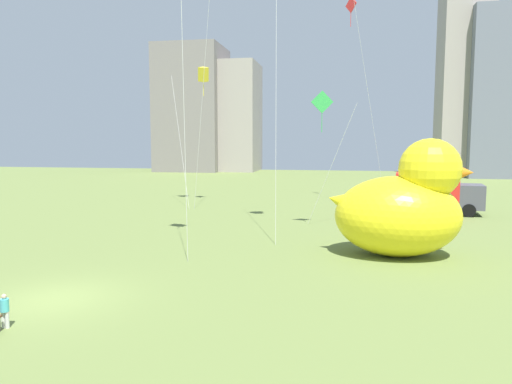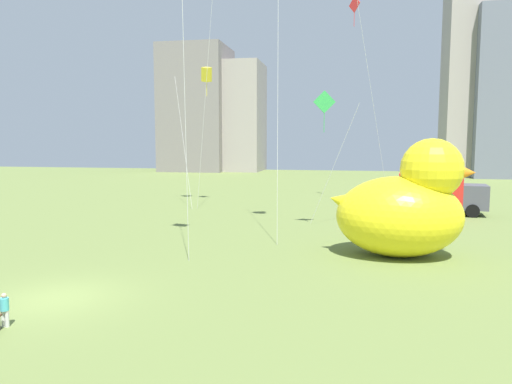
{
  "view_description": "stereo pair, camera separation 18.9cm",
  "coord_description": "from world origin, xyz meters",
  "px_view_note": "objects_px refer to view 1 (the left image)",
  "views": [
    {
      "loc": [
        9.22,
        -13.86,
        5.2
      ],
      "look_at": [
        6.26,
        2.65,
        3.39
      ],
      "focal_mm": 33.78,
      "sensor_mm": 36.0,
      "label": 1
    },
    {
      "loc": [
        9.41,
        -13.82,
        5.2
      ],
      "look_at": [
        6.26,
        2.65,
        3.39
      ],
      "focal_mm": 33.78,
      "sensor_mm": 36.0,
      "label": 2
    }
  ],
  "objects_px": {
    "kite_yellow": "(203,75)",
    "kite_green": "(323,107)",
    "giant_inflatable_duck": "(403,206)",
    "box_truck": "(436,193)",
    "kite_red": "(353,16)",
    "person_child": "(5,309)"
  },
  "relations": [
    {
      "from": "kite_yellow",
      "to": "kite_green",
      "type": "distance_m",
      "value": 14.15
    },
    {
      "from": "kite_yellow",
      "to": "giant_inflatable_duck",
      "type": "bearing_deg",
      "value": -48.38
    },
    {
      "from": "box_truck",
      "to": "kite_green",
      "type": "bearing_deg",
      "value": -134.97
    },
    {
      "from": "kite_red",
      "to": "box_truck",
      "type": "bearing_deg",
      "value": -36.08
    },
    {
      "from": "person_child",
      "to": "kite_red",
      "type": "relative_size",
      "value": 0.06
    },
    {
      "from": "box_truck",
      "to": "kite_red",
      "type": "xyz_separation_m",
      "value": [
        -5.97,
        4.35,
        13.48
      ]
    },
    {
      "from": "kite_red",
      "to": "kite_yellow",
      "type": "height_order",
      "value": "kite_red"
    },
    {
      "from": "box_truck",
      "to": "kite_green",
      "type": "relative_size",
      "value": 0.76
    },
    {
      "from": "person_child",
      "to": "kite_yellow",
      "type": "xyz_separation_m",
      "value": [
        -1.85,
        26.04,
        9.78
      ]
    },
    {
      "from": "kite_green",
      "to": "box_truck",
      "type": "bearing_deg",
      "value": 45.03
    },
    {
      "from": "giant_inflatable_duck",
      "to": "box_truck",
      "type": "xyz_separation_m",
      "value": [
        3.91,
        13.51,
        -0.81
      ]
    },
    {
      "from": "kite_red",
      "to": "kite_green",
      "type": "xyz_separation_m",
      "value": [
        -1.78,
        -12.11,
        -7.84
      ]
    },
    {
      "from": "kite_red",
      "to": "kite_yellow",
      "type": "relative_size",
      "value": 1.5
    },
    {
      "from": "box_truck",
      "to": "kite_green",
      "type": "distance_m",
      "value": 12.34
    },
    {
      "from": "kite_red",
      "to": "kite_green",
      "type": "bearing_deg",
      "value": -98.37
    },
    {
      "from": "person_child",
      "to": "giant_inflatable_duck",
      "type": "xyz_separation_m",
      "value": [
        11.83,
        10.65,
        1.71
      ]
    },
    {
      "from": "kite_yellow",
      "to": "kite_green",
      "type": "bearing_deg",
      "value": -44.45
    },
    {
      "from": "giant_inflatable_duck",
      "to": "kite_red",
      "type": "relative_size",
      "value": 0.39
    },
    {
      "from": "kite_yellow",
      "to": "kite_green",
      "type": "relative_size",
      "value": 1.38
    },
    {
      "from": "person_child",
      "to": "box_truck",
      "type": "relative_size",
      "value": 0.16
    },
    {
      "from": "person_child",
      "to": "box_truck",
      "type": "bearing_deg",
      "value": 56.91
    },
    {
      "from": "giant_inflatable_duck",
      "to": "kite_green",
      "type": "xyz_separation_m",
      "value": [
        -3.84,
        5.75,
        4.84
      ]
    }
  ]
}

